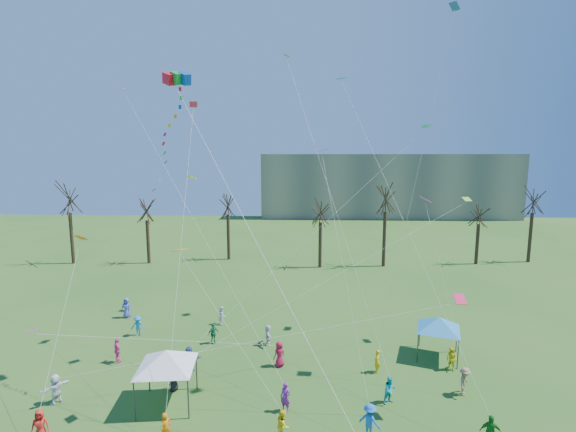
{
  "coord_description": "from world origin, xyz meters",
  "views": [
    {
      "loc": [
        1.85,
        -16.99,
        14.21
      ],
      "look_at": [
        0.98,
        5.0,
        11.0
      ],
      "focal_mm": 25.0,
      "sensor_mm": 36.0,
      "label": 1
    }
  ],
  "objects_px": {
    "canopy_tent_blue": "(439,323)",
    "canopy_tent_white": "(166,358)",
    "distant_building": "(386,185)",
    "big_box_kite": "(172,142)"
  },
  "relations": [
    {
      "from": "distant_building",
      "to": "canopy_tent_blue",
      "type": "relative_size",
      "value": 15.86
    },
    {
      "from": "big_box_kite",
      "to": "canopy_tent_blue",
      "type": "distance_m",
      "value": 21.84
    },
    {
      "from": "big_box_kite",
      "to": "canopy_tent_white",
      "type": "bearing_deg",
      "value": -92.52
    },
    {
      "from": "distant_building",
      "to": "canopy_tent_blue",
      "type": "distance_m",
      "value": 72.43
    },
    {
      "from": "big_box_kite",
      "to": "canopy_tent_blue",
      "type": "height_order",
      "value": "big_box_kite"
    },
    {
      "from": "canopy_tent_blue",
      "to": "distant_building",
      "type": "bearing_deg",
      "value": 81.65
    },
    {
      "from": "distant_building",
      "to": "big_box_kite",
      "type": "relative_size",
      "value": 2.72
    },
    {
      "from": "canopy_tent_blue",
      "to": "canopy_tent_white",
      "type": "bearing_deg",
      "value": -160.29
    },
    {
      "from": "distant_building",
      "to": "canopy_tent_white",
      "type": "bearing_deg",
      "value": -109.79
    },
    {
      "from": "distant_building",
      "to": "big_box_kite",
      "type": "bearing_deg",
      "value": -110.28
    }
  ]
}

